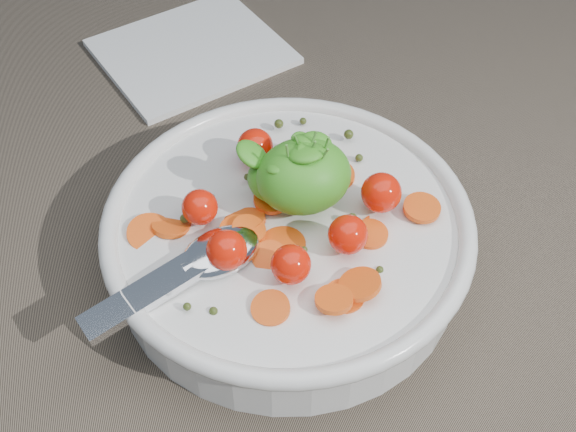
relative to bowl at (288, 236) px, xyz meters
name	(u,v)px	position (x,y,z in m)	size (l,w,h in m)	color
ground	(261,245)	(-0.02, 0.02, -0.03)	(6.00, 6.00, 0.00)	#716351
bowl	(288,236)	(0.00, 0.00, 0.00)	(0.29, 0.27, 0.12)	white
napkin	(192,52)	(-0.01, 0.29, -0.03)	(0.17, 0.15, 0.01)	white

